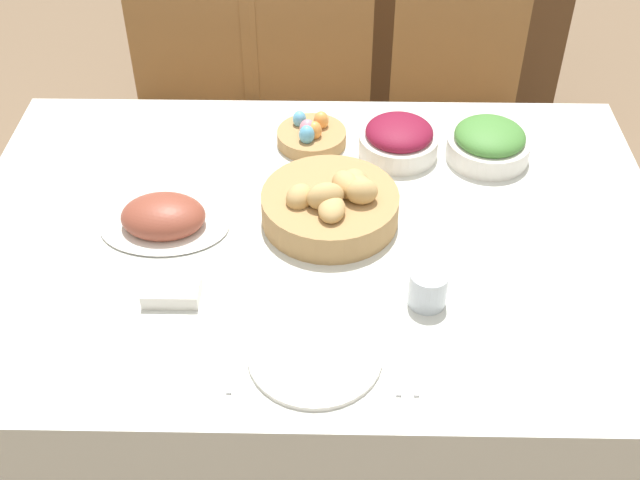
# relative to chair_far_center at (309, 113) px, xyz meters

# --- Properties ---
(ground_plane) EXTENTS (12.00, 12.00, 0.00)m
(ground_plane) POSITION_rel_chair_far_center_xyz_m (0.04, -0.89, -0.52)
(ground_plane) COLOR #7F664C
(dining_table) EXTENTS (1.56, 1.07, 0.78)m
(dining_table) POSITION_rel_chair_far_center_xyz_m (0.04, -0.89, -0.13)
(dining_table) COLOR silver
(dining_table) RESTS_ON ground
(chair_far_center) EXTENTS (0.45, 0.45, 0.95)m
(chair_far_center) POSITION_rel_chair_far_center_xyz_m (0.00, 0.00, 0.00)
(chair_far_center) COLOR olive
(chair_far_center) RESTS_ON ground
(chair_far_right) EXTENTS (0.44, 0.44, 0.95)m
(chair_far_right) POSITION_rel_chair_far_center_xyz_m (0.47, 0.00, 0.00)
(chair_far_right) COLOR olive
(chair_far_right) RESTS_ON ground
(chair_far_left) EXTENTS (0.45, 0.45, 0.95)m
(chair_far_left) POSITION_rel_chair_far_center_xyz_m (-0.39, 0.00, 0.00)
(chair_far_left) COLOR olive
(chair_far_left) RESTS_ON ground
(sideboard) EXTENTS (1.39, 0.44, 0.95)m
(sideboard) POSITION_rel_chair_far_center_xyz_m (0.27, 0.79, -0.04)
(sideboard) COLOR brown
(sideboard) RESTS_ON ground
(bread_basket) EXTENTS (0.30, 0.30, 0.12)m
(bread_basket) POSITION_rel_chair_far_center_xyz_m (0.08, -0.85, 0.30)
(bread_basket) COLOR #AD8451
(bread_basket) RESTS_ON dining_table
(egg_basket) EXTENTS (0.17, 0.17, 0.08)m
(egg_basket) POSITION_rel_chair_far_center_xyz_m (0.02, -0.55, 0.28)
(egg_basket) COLOR #AD8451
(egg_basket) RESTS_ON dining_table
(ham_platter) EXTENTS (0.28, 0.20, 0.08)m
(ham_platter) POSITION_rel_chair_far_center_xyz_m (-0.29, -0.88, 0.29)
(ham_platter) COLOR silver
(ham_platter) RESTS_ON dining_table
(green_salad_bowl) EXTENTS (0.20, 0.20, 0.09)m
(green_salad_bowl) POSITION_rel_chair_far_center_xyz_m (0.45, -0.60, 0.30)
(green_salad_bowl) COLOR silver
(green_salad_bowl) RESTS_ON dining_table
(beet_salad_bowl) EXTENTS (0.19, 0.19, 0.09)m
(beet_salad_bowl) POSITION_rel_chair_far_center_xyz_m (0.24, -0.59, 0.30)
(beet_salad_bowl) COLOR silver
(beet_salad_bowl) RESTS_ON dining_table
(dinner_plate) EXTENTS (0.25, 0.25, 0.01)m
(dinner_plate) POSITION_rel_chair_far_center_xyz_m (0.05, -1.25, 0.26)
(dinner_plate) COLOR silver
(dinner_plate) RESTS_ON dining_table
(fork) EXTENTS (0.01, 0.18, 0.00)m
(fork) POSITION_rel_chair_far_center_xyz_m (-0.10, -1.25, 0.26)
(fork) COLOR silver
(fork) RESTS_ON dining_table
(knife) EXTENTS (0.01, 0.18, 0.00)m
(knife) POSITION_rel_chair_far_center_xyz_m (0.20, -1.25, 0.26)
(knife) COLOR silver
(knife) RESTS_ON dining_table
(spoon) EXTENTS (0.01, 0.18, 0.00)m
(spoon) POSITION_rel_chair_far_center_xyz_m (0.23, -1.25, 0.26)
(spoon) COLOR silver
(spoon) RESTS_ON dining_table
(drinking_cup) EXTENTS (0.08, 0.08, 0.08)m
(drinking_cup) POSITION_rel_chair_far_center_xyz_m (0.27, -1.10, 0.30)
(drinking_cup) COLOR silver
(drinking_cup) RESTS_ON dining_table
(butter_dish) EXTENTS (0.11, 0.07, 0.03)m
(butter_dish) POSITION_rel_chair_far_center_xyz_m (-0.24, -1.10, 0.27)
(butter_dish) COLOR silver
(butter_dish) RESTS_ON dining_table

